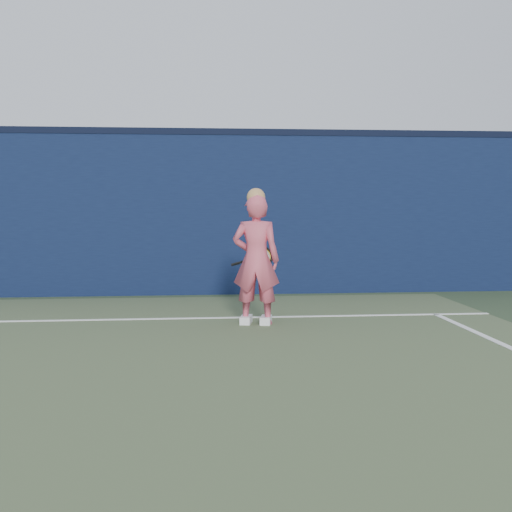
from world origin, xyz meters
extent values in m
cube|color=#0C1534|center=(0.00, 6.50, 1.25)|extent=(24.00, 0.40, 2.50)
cube|color=black|center=(0.00, 6.50, 2.55)|extent=(24.00, 0.42, 0.10)
imported|color=#D35267|center=(2.41, 3.56, 0.77)|extent=(0.63, 0.49, 1.55)
sphere|color=tan|center=(2.41, 3.56, 1.52)|extent=(0.22, 0.22, 0.22)
cube|color=white|center=(2.53, 3.53, 0.05)|extent=(0.18, 0.30, 0.10)
cube|color=white|center=(2.30, 3.58, 0.05)|extent=(0.18, 0.30, 0.10)
torus|color=black|center=(2.52, 3.97, 0.78)|extent=(0.29, 0.05, 0.29)
torus|color=gold|center=(2.52, 3.97, 0.78)|extent=(0.24, 0.03, 0.24)
cylinder|color=beige|center=(2.52, 3.97, 0.78)|extent=(0.23, 0.02, 0.23)
cylinder|color=black|center=(2.32, 4.04, 0.72)|extent=(0.26, 0.07, 0.09)
cylinder|color=black|center=(2.21, 4.09, 0.68)|extent=(0.12, 0.05, 0.06)
cube|color=white|center=(0.00, 4.00, 0.01)|extent=(11.00, 0.08, 0.01)
camera|label=1|loc=(1.57, -4.85, 1.48)|focal=50.00mm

